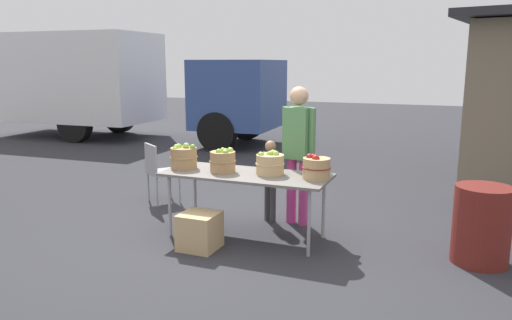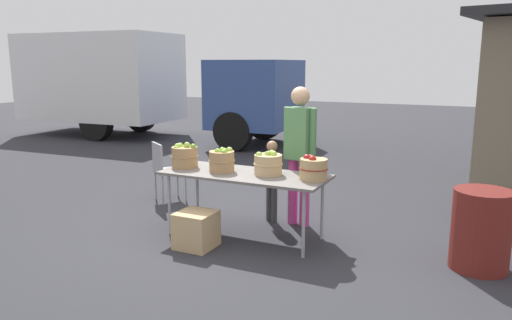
% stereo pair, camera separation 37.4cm
% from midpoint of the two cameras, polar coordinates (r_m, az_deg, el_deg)
% --- Properties ---
extents(ground_plane, '(40.00, 40.00, 0.00)m').
position_cam_midpoint_polar(ground_plane, '(5.74, -3.03, -8.91)').
color(ground_plane, '#2D2D33').
extents(market_table, '(1.90, 0.76, 0.75)m').
position_cam_midpoint_polar(market_table, '(5.54, -3.10, -2.04)').
color(market_table, slate).
rests_on(market_table, ground).
extents(apple_basket_green_0, '(0.33, 0.33, 0.30)m').
position_cam_midpoint_polar(apple_basket_green_0, '(5.87, -10.24, 0.34)').
color(apple_basket_green_0, '#A87F51').
rests_on(apple_basket_green_0, market_table).
extents(apple_basket_green_1, '(0.31, 0.31, 0.28)m').
position_cam_midpoint_polar(apple_basket_green_1, '(5.60, -5.80, -0.12)').
color(apple_basket_green_1, '#A87F51').
rests_on(apple_basket_green_1, market_table).
extents(apple_basket_green_2, '(0.33, 0.33, 0.27)m').
position_cam_midpoint_polar(apple_basket_green_2, '(5.46, -0.31, -0.41)').
color(apple_basket_green_2, tan).
rests_on(apple_basket_green_2, market_table).
extents(apple_basket_red_0, '(0.31, 0.31, 0.27)m').
position_cam_midpoint_polar(apple_basket_red_0, '(5.27, 5.02, -0.90)').
color(apple_basket_red_0, tan).
rests_on(apple_basket_red_0, market_table).
extents(vendor_adult, '(0.44, 0.29, 1.70)m').
position_cam_midpoint_polar(vendor_adult, '(5.95, 3.16, 1.80)').
color(vendor_adult, '#CC3F8C').
rests_on(vendor_adult, ground).
extents(child_customer, '(0.25, 0.21, 1.04)m').
position_cam_midpoint_polar(child_customer, '(6.11, -0.07, -1.68)').
color(child_customer, '#3F3F3F').
rests_on(child_customer, ground).
extents(box_truck, '(7.79, 2.51, 2.75)m').
position_cam_midpoint_polar(box_truck, '(13.65, -17.21, 8.67)').
color(box_truck, white).
rests_on(box_truck, ground).
extents(folding_chair, '(0.56, 0.56, 0.86)m').
position_cam_midpoint_polar(folding_chair, '(7.12, -12.77, -0.94)').
color(folding_chair, '#99999E').
rests_on(folding_chair, ground).
extents(trash_barrel, '(0.55, 0.55, 0.79)m').
position_cam_midpoint_polar(trash_barrel, '(5.31, 22.98, -7.01)').
color(trash_barrel, maroon).
rests_on(trash_barrel, ground).
extents(produce_crate, '(0.39, 0.39, 0.39)m').
position_cam_midpoint_polar(produce_crate, '(5.38, -8.59, -8.19)').
color(produce_crate, tan).
rests_on(produce_crate, ground).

